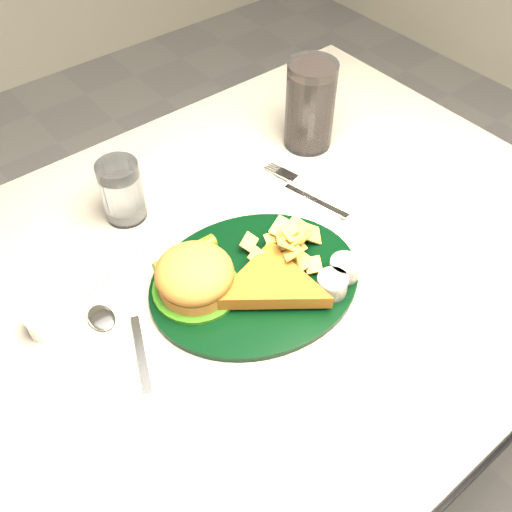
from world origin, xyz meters
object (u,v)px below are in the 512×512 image
(cola_glass, at_px, (310,105))
(water_glass, at_px, (122,191))
(fork_napkin, at_px, (312,198))
(dinner_plate, at_px, (255,267))
(table, at_px, (231,402))

(cola_glass, bearing_deg, water_glass, 173.81)
(water_glass, height_order, fork_napkin, water_glass)
(dinner_plate, bearing_deg, fork_napkin, 35.78)
(dinner_plate, relative_size, fork_napkin, 1.94)
(cola_glass, distance_m, fork_napkin, 0.17)
(water_glass, distance_m, fork_napkin, 0.30)
(table, relative_size, fork_napkin, 7.55)
(cola_glass, relative_size, fork_napkin, 0.99)
(dinner_plate, height_order, water_glass, water_glass)
(table, xyz_separation_m, water_glass, (-0.04, 0.20, 0.43))
(water_glass, relative_size, fork_napkin, 0.65)
(fork_napkin, bearing_deg, water_glass, 134.77)
(water_glass, bearing_deg, dinner_plate, -72.98)
(dinner_plate, distance_m, water_glass, 0.25)
(table, relative_size, water_glass, 11.71)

